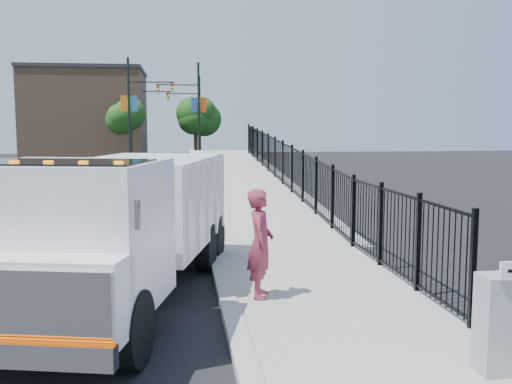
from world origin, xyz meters
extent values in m
plane|color=black|center=(0.00, 0.00, 0.00)|extent=(120.00, 120.00, 0.00)
cube|color=#9E998E|center=(1.93, -2.00, 0.06)|extent=(3.55, 12.00, 0.12)
cube|color=#ADAAA3|center=(0.00, -2.00, 0.08)|extent=(0.30, 12.00, 0.16)
cube|color=#9E998E|center=(2.12, 16.00, 0.00)|extent=(3.95, 24.06, 3.19)
cube|color=black|center=(3.55, 12.00, 0.90)|extent=(0.10, 28.00, 1.80)
cube|color=black|center=(-1.81, 0.82, 0.58)|extent=(2.68, 7.20, 0.23)
cube|color=white|center=(-2.37, -1.54, 1.63)|extent=(2.94, 2.82, 2.10)
cube|color=white|center=(-2.67, -2.81, 1.10)|extent=(2.57, 1.29, 1.05)
cube|color=silver|center=(-2.76, -3.19, 1.10)|extent=(2.37, 0.64, 0.89)
cube|color=silver|center=(-2.78, -3.27, 0.58)|extent=(2.50, 0.77, 0.29)
cube|color=#EC4A00|center=(-2.78, -3.27, 0.74)|extent=(2.47, 0.64, 0.06)
cube|color=black|center=(-2.43, -1.79, 2.26)|extent=(2.57, 1.87, 0.89)
cube|color=white|center=(-1.49, 2.14, 1.63)|extent=(3.48, 4.88, 1.79)
cube|color=silver|center=(-1.34, -2.86, 2.10)|extent=(0.08, 0.08, 0.37)
cube|color=orange|center=(-2.98, -2.04, 2.70)|extent=(0.12, 0.11, 0.06)
cube|color=orange|center=(-2.52, -2.15, 2.70)|extent=(0.12, 0.11, 0.06)
cube|color=orange|center=(-2.06, -2.26, 2.70)|extent=(0.12, 0.11, 0.06)
cube|color=orange|center=(-1.60, -2.37, 2.70)|extent=(0.12, 0.11, 0.06)
cylinder|color=black|center=(-1.47, -2.51, 0.53)|extent=(0.57, 1.10, 1.05)
cylinder|color=black|center=(-2.42, 3.01, 0.53)|extent=(0.57, 1.10, 1.05)
cylinder|color=black|center=(-0.27, 2.50, 0.53)|extent=(0.57, 1.10, 1.05)
cylinder|color=black|center=(-2.15, 4.14, 0.53)|extent=(0.57, 1.10, 1.05)
cylinder|color=black|center=(0.00, 3.63, 0.53)|extent=(0.57, 1.10, 1.05)
imported|color=maroon|center=(0.59, 0.01, 1.10)|extent=(0.59, 0.79, 1.96)
cube|color=gray|center=(3.10, -3.53, 0.75)|extent=(0.55, 0.40, 1.25)
cylinder|color=black|center=(-4.31, 31.81, 4.00)|extent=(0.18, 0.18, 8.00)
cube|color=black|center=(-2.71, 31.81, 6.30)|extent=(3.20, 0.08, 0.08)
cube|color=black|center=(-1.27, 31.81, 5.95)|extent=(0.18, 0.22, 0.60)
cube|color=#2868A5|center=(-3.96, 31.81, 4.80)|extent=(0.45, 0.04, 1.10)
cube|color=orange|center=(-4.66, 31.81, 4.80)|extent=(0.45, 0.04, 1.10)
cylinder|color=black|center=(0.71, 34.31, 4.00)|extent=(0.18, 0.18, 8.00)
cube|color=black|center=(-0.89, 34.31, 6.30)|extent=(3.20, 0.08, 0.08)
cube|color=black|center=(-2.33, 34.31, 5.95)|extent=(0.18, 0.22, 0.60)
cube|color=#D64214|center=(1.06, 34.31, 4.80)|extent=(0.45, 0.04, 1.10)
cube|color=#2850A0|center=(0.36, 34.31, 4.80)|extent=(0.45, 0.04, 1.10)
cylinder|color=black|center=(-4.74, 42.77, 4.00)|extent=(0.18, 0.18, 8.00)
cube|color=black|center=(-3.14, 42.77, 6.30)|extent=(3.20, 0.08, 0.08)
cube|color=black|center=(-1.70, 42.77, 5.95)|extent=(0.18, 0.22, 0.60)
cube|color=#225C89|center=(-4.39, 42.77, 4.80)|extent=(0.45, 0.04, 1.10)
cube|color=#E4441F|center=(-5.09, 42.77, 4.80)|extent=(0.45, 0.04, 1.10)
cylinder|color=black|center=(1.21, 45.79, 4.00)|extent=(0.18, 0.18, 8.00)
cube|color=black|center=(-0.39, 45.79, 6.30)|extent=(3.20, 0.08, 0.08)
cube|color=black|center=(-1.83, 45.79, 5.95)|extent=(0.18, 0.22, 0.60)
cube|color=orange|center=(1.56, 45.79, 4.80)|extent=(0.45, 0.04, 1.10)
cube|color=#14459A|center=(0.86, 45.79, 4.80)|extent=(0.45, 0.04, 1.10)
cylinder|color=#382314|center=(-4.61, 36.28, 1.60)|extent=(0.36, 0.36, 3.20)
sphere|color=#194714|center=(-4.61, 36.28, 4.00)|extent=(2.59, 2.59, 2.59)
cylinder|color=#382314|center=(0.67, 41.87, 1.60)|extent=(0.36, 0.36, 3.20)
sphere|color=#194714|center=(0.67, 41.87, 4.00)|extent=(2.87, 2.87, 2.87)
cylinder|color=#382314|center=(-5.36, 48.29, 1.60)|extent=(0.36, 0.36, 3.20)
sphere|color=#194714|center=(-5.36, 48.29, 4.00)|extent=(2.46, 2.46, 2.46)
cube|color=#8C664C|center=(-9.00, 44.00, 4.00)|extent=(10.00, 10.00, 8.00)
camera|label=1|loc=(-0.81, -9.89, 3.18)|focal=40.00mm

